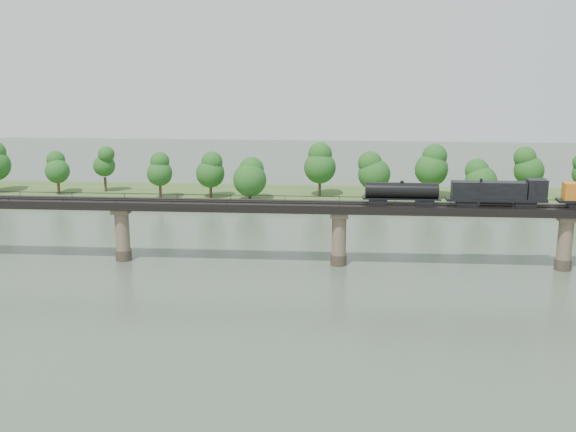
{
  "coord_description": "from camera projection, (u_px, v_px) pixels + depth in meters",
  "views": [
    {
      "loc": [
        -0.08,
        -96.31,
        39.73
      ],
      "look_at": [
        -9.26,
        30.0,
        9.0
      ],
      "focal_mm": 45.0,
      "sensor_mm": 36.0,
      "label": 1
    }
  ],
  "objects": [
    {
      "name": "far_bank",
      "position": [
        339.0,
        197.0,
        184.91
      ],
      "size": [
        300.0,
        24.0,
        1.6
      ],
      "primitive_type": "cube",
      "color": "#365221",
      "rests_on": "ground"
    },
    {
      "name": "freight_train",
      "position": [
        572.0,
        194.0,
        125.68
      ],
      "size": [
        70.59,
        2.75,
        4.86
      ],
      "color": "black",
      "rests_on": "bridge"
    },
    {
      "name": "bridge_superstructure",
      "position": [
        340.0,
        202.0,
        129.01
      ],
      "size": [
        220.0,
        4.9,
        0.75
      ],
      "color": "black",
      "rests_on": "bridge"
    },
    {
      "name": "ground",
      "position": [
        337.0,
        328.0,
        102.71
      ],
      "size": [
        400.0,
        400.0,
        0.0
      ],
      "primitive_type": "plane",
      "color": "#3B4939",
      "rests_on": "ground"
    },
    {
      "name": "bridge",
      "position": [
        339.0,
        236.0,
        130.5
      ],
      "size": [
        236.0,
        30.0,
        11.5
      ],
      "color": "#473A2D",
      "rests_on": "ground"
    },
    {
      "name": "far_treeline",
      "position": [
        307.0,
        169.0,
        179.25
      ],
      "size": [
        289.06,
        17.54,
        13.6
      ],
      "color": "#382619",
      "rests_on": "far_bank"
    }
  ]
}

